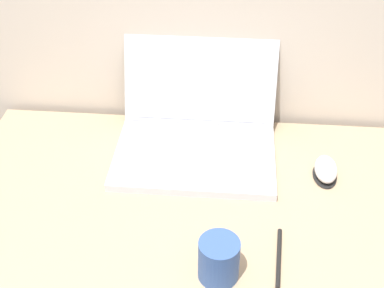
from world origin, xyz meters
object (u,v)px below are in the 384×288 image
laptop (195,131)px  drink_cup (219,259)px  computer_mouse (326,170)px  pen (279,257)px

laptop → drink_cup: bearing=-79.2°
computer_mouse → laptop: bearing=164.1°
laptop → computer_mouse: size_ratio=4.14×
drink_cup → pen: drink_cup is taller
pen → laptop: bearing=119.0°
laptop → drink_cup: laptop is taller
drink_cup → computer_mouse: (0.23, 0.31, -0.03)m
computer_mouse → pen: size_ratio=0.63×
laptop → computer_mouse: laptop is taller
drink_cup → computer_mouse: size_ratio=0.95×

